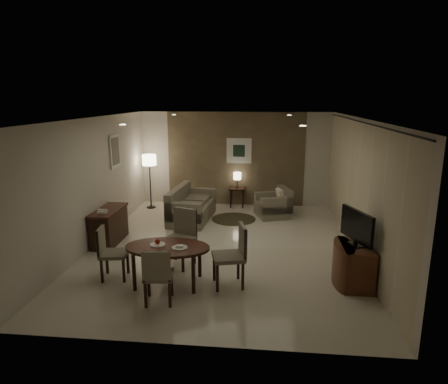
# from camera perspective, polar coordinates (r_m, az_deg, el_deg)

# --- Properties ---
(room_shell) EXTENTS (5.50, 7.00, 2.70)m
(room_shell) POSITION_cam_1_polar(r_m,az_deg,el_deg) (8.58, 0.14, 1.61)
(room_shell) COLOR beige
(room_shell) RESTS_ON ground
(taupe_accent) EXTENTS (3.96, 0.03, 2.70)m
(taupe_accent) POSITION_cam_1_polar(r_m,az_deg,el_deg) (11.61, 1.66, 4.71)
(taupe_accent) COLOR brown
(taupe_accent) RESTS_ON wall_back
(curtain_wall) EXTENTS (0.08, 6.70, 2.58)m
(curtain_wall) POSITION_cam_1_polar(r_m,az_deg,el_deg) (8.36, 18.44, 0.38)
(curtain_wall) COLOR beige
(curtain_wall) RESTS_ON wall_right
(curtain_rod) EXTENTS (0.03, 6.80, 0.03)m
(curtain_rod) POSITION_cam_1_polar(r_m,az_deg,el_deg) (8.18, 19.13, 9.42)
(curtain_rod) COLOR black
(curtain_rod) RESTS_ON wall_right
(art_back_frame) EXTENTS (0.72, 0.03, 0.72)m
(art_back_frame) POSITION_cam_1_polar(r_m,az_deg,el_deg) (11.54, 2.16, 5.91)
(art_back_frame) COLOR silver
(art_back_frame) RESTS_ON wall_back
(art_back_canvas) EXTENTS (0.34, 0.01, 0.34)m
(art_back_canvas) POSITION_cam_1_polar(r_m,az_deg,el_deg) (11.53, 2.15, 5.90)
(art_back_canvas) COLOR black
(art_back_canvas) RESTS_ON wall_back
(art_left_frame) EXTENTS (0.03, 0.60, 0.80)m
(art_left_frame) POSITION_cam_1_polar(r_m,az_deg,el_deg) (9.91, -15.31, 5.66)
(art_left_frame) COLOR silver
(art_left_frame) RESTS_ON wall_left
(art_left_canvas) EXTENTS (0.01, 0.46, 0.64)m
(art_left_canvas) POSITION_cam_1_polar(r_m,az_deg,el_deg) (9.90, -15.23, 5.66)
(art_left_canvas) COLOR gray
(art_left_canvas) RESTS_ON wall_left
(downlight_nl) EXTENTS (0.10, 0.10, 0.01)m
(downlight_nl) POSITION_cam_1_polar(r_m,az_deg,el_deg) (6.57, -14.27, 9.32)
(downlight_nl) COLOR white
(downlight_nl) RESTS_ON ceiling
(downlight_nr) EXTENTS (0.10, 0.10, 0.01)m
(downlight_nr) POSITION_cam_1_polar(r_m,az_deg,el_deg) (6.20, 11.20, 9.26)
(downlight_nr) COLOR white
(downlight_nr) RESTS_ON ceiling
(downlight_fl) EXTENTS (0.10, 0.10, 0.01)m
(downlight_fl) POSITION_cam_1_polar(r_m,az_deg,el_deg) (10.02, -7.18, 10.91)
(downlight_fl) COLOR white
(downlight_fl) RESTS_ON ceiling
(downlight_fr) EXTENTS (0.10, 0.10, 0.01)m
(downlight_fr) POSITION_cam_1_polar(r_m,az_deg,el_deg) (9.78, 9.32, 10.78)
(downlight_fr) COLOR white
(downlight_fr) RESTS_ON ceiling
(console_desk) EXTENTS (0.48, 1.20, 0.75)m
(console_desk) POSITION_cam_1_polar(r_m,az_deg,el_deg) (9.05, -16.07, -4.70)
(console_desk) COLOR #441D15
(console_desk) RESTS_ON floor
(telephone) EXTENTS (0.20, 0.14, 0.09)m
(telephone) POSITION_cam_1_polar(r_m,az_deg,el_deg) (8.66, -16.98, -2.63)
(telephone) COLOR white
(telephone) RESTS_ON console_desk
(tv_cabinet) EXTENTS (0.48, 0.90, 0.70)m
(tv_cabinet) POSITION_cam_1_polar(r_m,az_deg,el_deg) (7.20, 18.19, -9.83)
(tv_cabinet) COLOR #5D2F1B
(tv_cabinet) RESTS_ON floor
(flat_tv) EXTENTS (0.36, 0.85, 0.60)m
(flat_tv) POSITION_cam_1_polar(r_m,az_deg,el_deg) (6.96, 18.43, -4.75)
(flat_tv) COLOR black
(flat_tv) RESTS_ON tv_cabinet
(dining_table) EXTENTS (1.43, 0.89, 0.67)m
(dining_table) POSITION_cam_1_polar(r_m,az_deg,el_deg) (6.93, -8.00, -10.29)
(dining_table) COLOR #441D15
(dining_table) RESTS_ON floor
(chair_near) EXTENTS (0.50, 0.50, 0.91)m
(chair_near) POSITION_cam_1_polar(r_m,az_deg,el_deg) (6.33, -9.34, -11.56)
(chair_near) COLOR gray
(chair_near) RESTS_ON floor
(chair_far) EXTENTS (0.66, 0.66, 1.06)m
(chair_far) POSITION_cam_1_polar(r_m,az_deg,el_deg) (7.53, -6.49, -6.67)
(chair_far) COLOR gray
(chair_far) RESTS_ON floor
(chair_left) EXTENTS (0.51, 0.51, 0.93)m
(chair_left) POSITION_cam_1_polar(r_m,az_deg,el_deg) (7.27, -15.41, -8.41)
(chair_left) COLOR gray
(chair_left) RESTS_ON floor
(chair_right) EXTENTS (0.62, 0.62, 1.05)m
(chair_right) POSITION_cam_1_polar(r_m,az_deg,el_deg) (6.74, 0.61, -9.12)
(chair_right) COLOR gray
(chair_right) RESTS_ON floor
(plate_a) EXTENTS (0.26, 0.26, 0.02)m
(plate_a) POSITION_cam_1_polar(r_m,az_deg,el_deg) (6.89, -9.46, -7.41)
(plate_a) COLOR white
(plate_a) RESTS_ON dining_table
(plate_b) EXTENTS (0.26, 0.26, 0.02)m
(plate_b) POSITION_cam_1_polar(r_m,az_deg,el_deg) (6.71, -6.35, -7.90)
(plate_b) COLOR white
(plate_b) RESTS_ON dining_table
(fruit_apple) EXTENTS (0.09, 0.09, 0.09)m
(fruit_apple) POSITION_cam_1_polar(r_m,az_deg,el_deg) (6.88, -9.47, -7.00)
(fruit_apple) COLOR #A92013
(fruit_apple) RESTS_ON plate_a
(napkin) EXTENTS (0.12, 0.08, 0.03)m
(napkin) POSITION_cam_1_polar(r_m,az_deg,el_deg) (6.70, -6.36, -7.71)
(napkin) COLOR white
(napkin) RESTS_ON plate_b
(round_rug) EXTENTS (1.15, 1.15, 0.01)m
(round_rug) POSITION_cam_1_polar(r_m,az_deg,el_deg) (10.44, 1.38, -3.86)
(round_rug) COLOR #3A3520
(round_rug) RESTS_ON floor
(sofa) EXTENTS (1.86, 1.04, 0.84)m
(sofa) POSITION_cam_1_polar(r_m,az_deg,el_deg) (10.32, -4.62, -1.70)
(sofa) COLOR gray
(sofa) RESTS_ON floor
(armchair) EXTENTS (1.03, 1.06, 0.76)m
(armchair) POSITION_cam_1_polar(r_m,az_deg,el_deg) (10.66, 7.02, -1.50)
(armchair) COLOR gray
(armchair) RESTS_ON floor
(side_table) EXTENTS (0.43, 0.43, 0.55)m
(side_table) POSITION_cam_1_polar(r_m,az_deg,el_deg) (11.57, 1.88, -0.74)
(side_table) COLOR black
(side_table) RESTS_ON floor
(table_lamp) EXTENTS (0.22, 0.22, 0.50)m
(table_lamp) POSITION_cam_1_polar(r_m,az_deg,el_deg) (11.47, 1.90, 1.82)
(table_lamp) COLOR #FFEAC1
(table_lamp) RESTS_ON side_table
(floor_lamp) EXTENTS (0.39, 0.39, 1.53)m
(floor_lamp) POSITION_cam_1_polar(r_m,az_deg,el_deg) (11.52, -10.51, 1.48)
(floor_lamp) COLOR #FFE5B7
(floor_lamp) RESTS_ON floor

